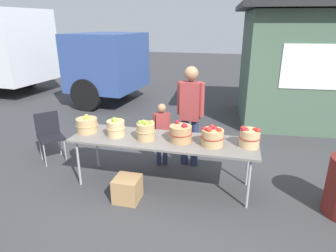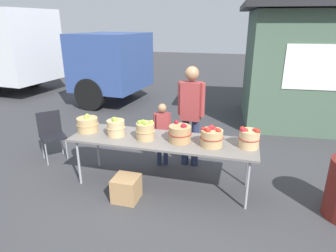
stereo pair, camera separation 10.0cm
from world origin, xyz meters
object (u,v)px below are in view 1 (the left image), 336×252
(market_table, at_px, (163,142))
(apple_basket_green_2, at_px, (146,130))
(vendor_adult, at_px, (190,109))
(child_customer, at_px, (162,130))
(apple_basket_green_1, at_px, (116,128))
(apple_basket_red_0, at_px, (181,133))
(apple_basket_green_0, at_px, (87,125))
(folding_chair, at_px, (50,133))
(box_truck, at_px, (11,50))
(apple_basket_red_1, at_px, (212,137))
(apple_basket_red_2, at_px, (249,137))
(produce_crate, at_px, (127,189))

(market_table, relative_size, apple_basket_green_2, 9.23)
(vendor_adult, height_order, child_customer, vendor_adult)
(market_table, height_order, apple_basket_green_2, apple_basket_green_2)
(apple_basket_green_1, bearing_deg, apple_basket_red_0, 1.17)
(market_table, relative_size, apple_basket_green_0, 8.00)
(child_customer, relative_size, folding_chair, 1.28)
(box_truck, bearing_deg, apple_basket_green_0, -36.34)
(vendor_adult, bearing_deg, apple_basket_green_2, 62.61)
(apple_basket_red_0, bearing_deg, apple_basket_green_0, 178.62)
(apple_basket_red_0, bearing_deg, apple_basket_green_1, -178.83)
(apple_basket_red_1, xyz_separation_m, box_truck, (-7.11, 4.66, 0.61))
(apple_basket_green_2, distance_m, folding_chair, 2.01)
(folding_chair, bearing_deg, apple_basket_green_1, -63.40)
(box_truck, relative_size, folding_chair, 9.14)
(apple_basket_red_1, distance_m, vendor_adult, 0.94)
(apple_basket_green_2, distance_m, apple_basket_red_2, 1.45)
(apple_basket_green_2, bearing_deg, vendor_adult, 58.33)
(apple_basket_red_1, distance_m, apple_basket_red_2, 0.50)
(box_truck, height_order, folding_chair, box_truck)
(market_table, bearing_deg, apple_basket_green_0, 179.03)
(vendor_adult, bearing_deg, box_truck, -25.72)
(folding_chair, bearing_deg, apple_basket_green_0, -68.11)
(apple_basket_red_0, xyz_separation_m, apple_basket_red_1, (0.45, -0.03, 0.00))
(folding_chair, bearing_deg, apple_basket_red_1, -55.99)
(apple_basket_green_1, distance_m, produce_crate, 0.91)
(apple_basket_red_0, bearing_deg, apple_basket_red_1, -4.13)
(apple_basket_red_0, bearing_deg, child_customer, 124.60)
(apple_basket_red_0, bearing_deg, market_table, 176.72)
(apple_basket_red_1, height_order, vendor_adult, vendor_adult)
(apple_basket_red_1, xyz_separation_m, vendor_adult, (-0.45, 0.81, 0.13))
(apple_basket_green_0, height_order, apple_basket_red_0, apple_basket_red_0)
(apple_basket_red_2, xyz_separation_m, produce_crate, (-1.58, -0.54, -0.72))
(apple_basket_green_1, xyz_separation_m, folding_chair, (-1.46, 0.41, -0.37))
(market_table, relative_size, box_truck, 0.34)
(vendor_adult, bearing_deg, apple_basket_green_1, 43.70)
(apple_basket_green_1, relative_size, produce_crate, 0.87)
(apple_basket_green_0, relative_size, apple_basket_green_2, 1.15)
(box_truck, distance_m, produce_crate, 8.02)
(apple_basket_red_1, height_order, produce_crate, apple_basket_red_1)
(folding_chair, bearing_deg, apple_basket_red_2, -53.54)
(apple_basket_green_0, xyz_separation_m, apple_basket_green_2, (0.97, -0.08, 0.02))
(market_table, distance_m, apple_basket_green_1, 0.73)
(apple_basket_green_0, relative_size, produce_crate, 0.98)
(produce_crate, bearing_deg, child_customer, 80.53)
(apple_basket_red_2, height_order, box_truck, box_truck)
(apple_basket_green_1, height_order, apple_basket_green_2, apple_basket_green_1)
(apple_basket_green_1, xyz_separation_m, produce_crate, (0.33, -0.47, -0.71))
(child_customer, relative_size, box_truck, 0.14)
(child_customer, xyz_separation_m, folding_chair, (-1.98, -0.26, -0.14))
(apple_basket_green_0, distance_m, apple_basket_red_0, 1.48)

